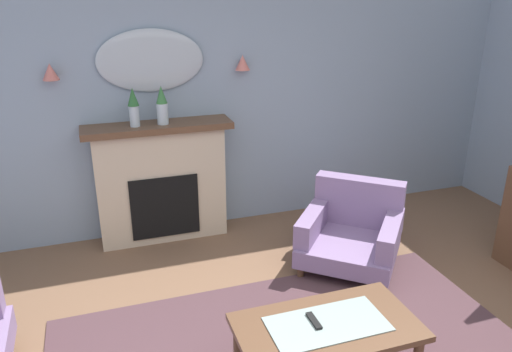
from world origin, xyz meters
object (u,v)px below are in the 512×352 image
Objects in this scene: wall_mirror at (151,61)px; tv_remote at (314,321)px; wall_sconce_left at (50,72)px; fireplace at (162,183)px; armchair_near_fireplace at (352,230)px; coffee_table at (327,332)px; mantel_vase_left at (162,105)px; wall_sconce_right at (243,63)px; mantel_vase_centre at (134,106)px.

wall_mirror reaches higher than tv_remote.
tv_remote is (1.42, -2.33, -1.21)m from wall_sconce_left.
armchair_near_fireplace is at bearing -33.03° from fireplace.
wall_mirror reaches higher than coffee_table.
wall_mirror is at bearing 106.39° from mantel_vase_left.
wall_sconce_right is (0.85, 0.09, 1.09)m from fireplace.
wall_sconce_left is (-0.90, 0.12, 0.33)m from mantel_vase_left.
coffee_table is at bearing -124.60° from armchair_near_fireplace.
mantel_vase_centre is 0.32× the size of coffee_table.
wall_mirror is 6.86× the size of wall_sconce_left.
wall_sconce_left is 3.07m from coffee_table.
mantel_vase_left is 2.19× the size of tv_remote.
wall_mirror reaches higher than mantel_vase_left.
wall_sconce_left reaches higher than tv_remote.
wall_sconce_left is at bearing 155.48° from armchair_near_fireplace.
wall_sconce_right is (0.85, -0.05, -0.05)m from wall_mirror.
mantel_vase_left is (0.25, 0.00, -0.01)m from mantel_vase_centre.
wall_sconce_left is at bearing 169.54° from mantel_vase_centre.
mantel_vase_left is at bearing -73.61° from wall_mirror.
wall_mirror reaches higher than wall_sconce_left.
wall_sconce_left is at bearing 172.41° from mantel_vase_left.
mantel_vase_left reaches higher than armchair_near_fireplace.
fireplace is at bearing -90.00° from wall_mirror.
wall_sconce_right reaches higher than armchair_near_fireplace.
wall_sconce_right is at bearing 6.52° from mantel_vase_centre.
mantel_vase_centre is 0.45m from wall_mirror.
wall_sconce_right is (1.05, 0.12, 0.32)m from mantel_vase_centre.
mantel_vase_left is at bearing -7.59° from wall_sconce_left.
wall_mirror is 6.86× the size of wall_sconce_right.
wall_sconce_left reaches higher than armchair_near_fireplace.
mantel_vase_centre reaches higher than fireplace.
fireplace is 3.91× the size of mantel_vase_centre.
coffee_table is (0.64, -2.42, -1.33)m from wall_mirror.
fireplace is 2.37m from coffee_table.
fireplace reaches higher than tv_remote.
wall_mirror reaches higher than wall_sconce_right.
fireplace is 3.88× the size of mantel_vase_left.
coffee_table is (0.59, -2.25, -0.95)m from mantel_vase_left.
wall_sconce_left is at bearing 180.00° from wall_sconce_right.
mantel_vase_centre reaches higher than armchair_near_fireplace.
mantel_vase_centre is at bearing -173.48° from wall_sconce_right.
wall_sconce_right is at bearing 121.96° from armchair_near_fireplace.
coffee_table is (1.49, -2.37, -1.28)m from wall_sconce_left.
wall_sconce_left reaches higher than coffee_table.
wall_sconce_left is (-0.65, 0.12, 0.32)m from mantel_vase_centre.
fireplace reaches higher than coffee_table.
mantel_vase_left is 2.51m from coffee_table.
wall_sconce_right is 0.12× the size of armchair_near_fireplace.
fireplace is 9.71× the size of wall_sconce_left.
mantel_vase_left reaches higher than mantel_vase_centre.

